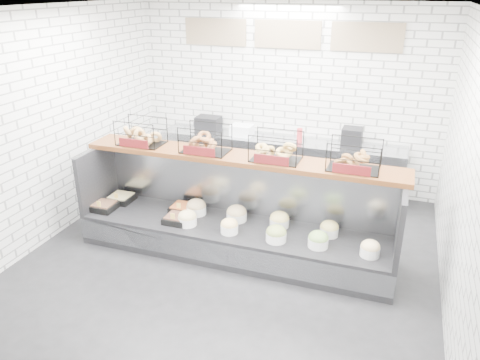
% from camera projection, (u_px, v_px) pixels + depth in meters
% --- Properties ---
extents(ground, '(5.50, 5.50, 0.00)m').
position_uv_depth(ground, '(226.00, 264.00, 5.82)').
color(ground, black).
rests_on(ground, ground).
extents(room_shell, '(5.02, 5.51, 3.01)m').
position_uv_depth(room_shell, '(242.00, 90.00, 5.55)').
color(room_shell, silver).
rests_on(room_shell, ground).
extents(display_case, '(4.00, 0.90, 1.20)m').
position_uv_depth(display_case, '(235.00, 228.00, 5.99)').
color(display_case, black).
rests_on(display_case, ground).
extents(bagel_shelf, '(4.10, 0.50, 0.40)m').
position_uv_depth(bagel_shelf, '(240.00, 147.00, 5.74)').
color(bagel_shelf, '#44220E').
rests_on(bagel_shelf, display_case).
extents(prep_counter, '(4.00, 0.60, 1.20)m').
position_uv_depth(prep_counter, '(278.00, 163.00, 7.75)').
color(prep_counter, '#93969B').
rests_on(prep_counter, ground).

